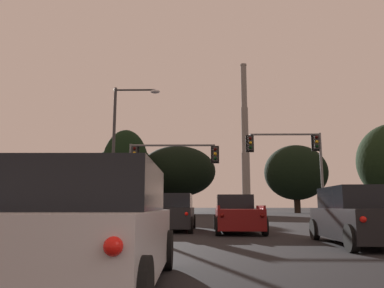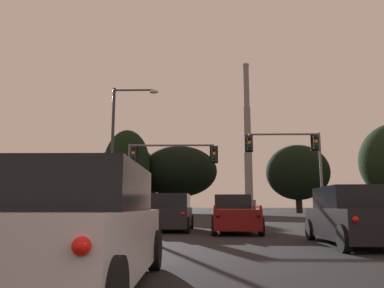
{
  "view_description": "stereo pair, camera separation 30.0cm",
  "coord_description": "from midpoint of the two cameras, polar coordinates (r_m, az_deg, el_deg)",
  "views": [
    {
      "loc": [
        -1.97,
        -1.56,
        1.23
      ],
      "look_at": [
        -2.56,
        33.86,
        7.13
      ],
      "focal_mm": 35.0,
      "sensor_mm": 36.0,
      "label": 1
    },
    {
      "loc": [
        -1.67,
        -1.56,
        1.23
      ],
      "look_at": [
        -2.56,
        33.86,
        7.13
      ],
      "focal_mm": 35.0,
      "sensor_mm": 36.0,
      "label": 2
    }
  ],
  "objects": [
    {
      "name": "smokestack",
      "position": [
        157.75,
        8.56,
        -0.95
      ],
      "size": [
        5.41,
        5.41,
        62.09
      ],
      "color": "slate",
      "rests_on": "ground_plane"
    },
    {
      "name": "pickup_truck_center_lane_front",
      "position": [
        18.66,
        6.87,
        -10.7
      ],
      "size": [
        2.33,
        5.56,
        1.82
      ],
      "rotation": [
        0.0,
        0.0,
        -0.03
      ],
      "color": "maroon",
      "rests_on": "ground_plane"
    },
    {
      "name": "traffic_light_overhead_right",
      "position": [
        27.54,
        15.81,
        -1.44
      ],
      "size": [
        5.47,
        0.5,
        6.41
      ],
      "color": "slate",
      "rests_on": "ground_plane"
    },
    {
      "name": "traffic_light_overhead_left",
      "position": [
        26.21,
        -4.6,
        -2.73
      ],
      "size": [
        6.41,
        0.5,
        5.55
      ],
      "color": "slate",
      "rests_on": "ground_plane"
    },
    {
      "name": "suv_left_lane_front",
      "position": [
        19.49,
        -2.73,
        -10.42
      ],
      "size": [
        2.21,
        4.94,
        1.86
      ],
      "rotation": [
        0.0,
        0.0,
        -0.02
      ],
      "color": "black",
      "rests_on": "ground_plane"
    },
    {
      "name": "suv_right_lane_second",
      "position": [
        13.29,
        23.96,
        -10.09
      ],
      "size": [
        2.33,
        4.99,
        1.86
      ],
      "rotation": [
        0.0,
        0.0,
        -0.05
      ],
      "color": "black",
      "rests_on": "ground_plane"
    },
    {
      "name": "treeline_far_left",
      "position": [
        72.69,
        -11.07,
        -4.46
      ],
      "size": [
        10.95,
        9.86,
        11.98
      ],
      "color": "black",
      "rests_on": "ground_plane"
    },
    {
      "name": "treeline_left_mid",
      "position": [
        63.58,
        -9.81,
        -3.67
      ],
      "size": [
        7.9,
        7.11,
        13.98
      ],
      "color": "black",
      "rests_on": "ground_plane"
    },
    {
      "name": "street_lamp",
      "position": [
        25.23,
        -10.69,
        0.59
      ],
      "size": [
        3.12,
        0.36,
        9.15
      ],
      "color": "#38383A",
      "rests_on": "ground_plane"
    },
    {
      "name": "treeline_center_left",
      "position": [
        67.47,
        -1.9,
        -4.23
      ],
      "size": [
        13.75,
        12.37,
        11.96
      ],
      "color": "black",
      "rests_on": "ground_plane"
    },
    {
      "name": "treeline_center_right",
      "position": [
        73.67,
        -9.67,
        -5.06
      ],
      "size": [
        12.69,
        11.42,
        12.94
      ],
      "color": "black",
      "rests_on": "ground_plane"
    },
    {
      "name": "treeline_far_right",
      "position": [
        70.89,
        15.91,
        -4.19
      ],
      "size": [
        11.44,
        10.29,
        12.31
      ],
      "color": "black",
      "rests_on": "ground_plane"
    },
    {
      "name": "suv_left_lane_third",
      "position": [
        5.95,
        -15.4,
        -12.33
      ],
      "size": [
        2.16,
        4.93,
        1.86
      ],
      "rotation": [
        0.0,
        0.0,
        0.01
      ],
      "color": "silver",
      "rests_on": "ground_plane"
    }
  ]
}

